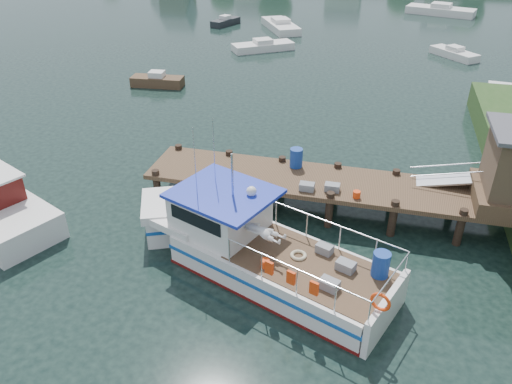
% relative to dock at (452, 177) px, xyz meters
% --- Properties ---
extents(ground_plane, '(160.00, 160.00, 0.00)m').
position_rel_dock_xyz_m(ground_plane, '(-6.51, -0.01, -2.24)').
color(ground_plane, black).
extents(dock, '(16.60, 3.00, 4.78)m').
position_rel_dock_xyz_m(dock, '(0.00, 0.00, 0.00)').
color(dock, '#4D3724').
rests_on(dock, ground).
extents(lobster_boat, '(10.53, 6.23, 5.20)m').
position_rel_dock_xyz_m(lobster_boat, '(-6.93, -4.60, -1.30)').
color(lobster_boat, silver).
rests_on(lobster_boat, ground).
extents(moored_rowboat, '(3.78, 1.59, 1.07)m').
position_rel_dock_xyz_m(moored_rowboat, '(-18.58, 13.31, -1.84)').
color(moored_rowboat, '#4D3724').
rests_on(moored_rowboat, ground).
extents(moored_far, '(7.88, 4.51, 1.27)m').
position_rel_dock_xyz_m(moored_far, '(2.47, 44.77, -1.77)').
color(moored_far, silver).
rests_on(moored_far, ground).
extents(moored_a, '(5.44, 4.54, 0.99)m').
position_rel_dock_xyz_m(moored_a, '(-13.59, 24.62, -1.88)').
color(moored_a, silver).
rests_on(moored_a, ground).
extents(moored_b, '(3.97, 4.15, 0.95)m').
position_rel_dock_xyz_m(moored_b, '(2.54, 26.41, -1.89)').
color(moored_b, silver).
rests_on(moored_b, ground).
extents(moored_d, '(5.20, 6.87, 1.12)m').
position_rel_dock_xyz_m(moored_d, '(-13.76, 32.82, -1.82)').
color(moored_d, silver).
rests_on(moored_d, ground).
extents(moored_e, '(2.47, 3.81, 1.00)m').
position_rel_dock_xyz_m(moored_e, '(-19.80, 33.40, -1.87)').
color(moored_e, black).
rests_on(moored_e, ground).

